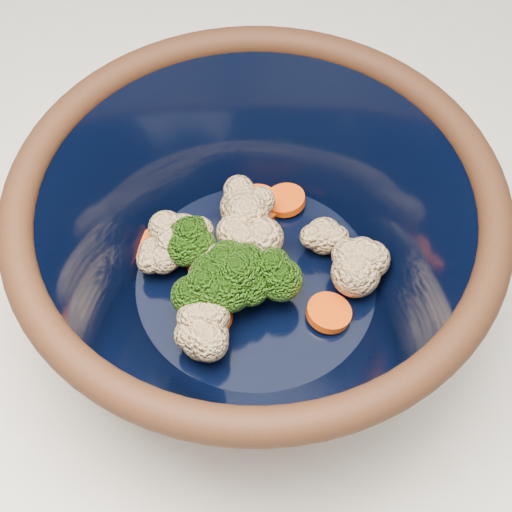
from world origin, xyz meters
TOP-DOWN VIEW (x-y plane):
  - mixing_bowl at (-0.05, 0.06)m, footprint 0.36×0.36m
  - vegetable_pile at (-0.06, 0.05)m, footprint 0.16×0.16m

SIDE VIEW (x-z plane):
  - vegetable_pile at x=-0.06m, z-range 0.92..0.98m
  - mixing_bowl at x=-0.05m, z-range 0.91..1.04m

